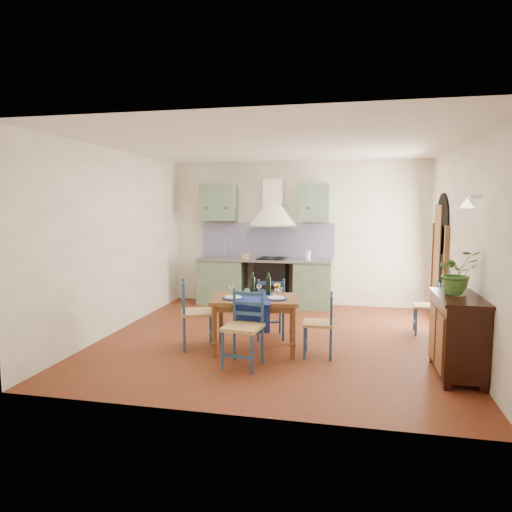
# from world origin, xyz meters

# --- Properties ---
(floor) EXTENTS (5.00, 5.00, 0.00)m
(floor) POSITION_xyz_m (0.00, 0.00, 0.00)
(floor) COLOR #4D2310
(floor) RESTS_ON ground
(back_wall) EXTENTS (5.00, 0.96, 2.80)m
(back_wall) POSITION_xyz_m (-0.47, 2.29, 1.05)
(back_wall) COLOR white
(back_wall) RESTS_ON ground
(right_wall) EXTENTS (0.26, 5.00, 2.80)m
(right_wall) POSITION_xyz_m (2.50, 0.28, 1.34)
(right_wall) COLOR white
(right_wall) RESTS_ON ground
(left_wall) EXTENTS (0.04, 5.00, 2.80)m
(left_wall) POSITION_xyz_m (-2.50, 0.00, 1.40)
(left_wall) COLOR white
(left_wall) RESTS_ON ground
(ceiling) EXTENTS (5.00, 5.00, 0.01)m
(ceiling) POSITION_xyz_m (0.00, 0.00, 2.80)
(ceiling) COLOR white
(ceiling) RESTS_ON back_wall
(dining_table) EXTENTS (1.24, 0.96, 1.04)m
(dining_table) POSITION_xyz_m (-0.19, -0.59, 0.64)
(dining_table) COLOR brown
(dining_table) RESTS_ON ground
(chair_near) EXTENTS (0.49, 0.49, 0.93)m
(chair_near) POSITION_xyz_m (-0.20, -1.20, 0.48)
(chair_near) COLOR navy
(chair_near) RESTS_ON ground
(chair_far) EXTENTS (0.52, 0.52, 0.90)m
(chair_far) POSITION_xyz_m (-0.10, 0.03, 0.47)
(chair_far) COLOR navy
(chair_far) RESTS_ON ground
(chair_left) EXTENTS (0.57, 0.57, 0.94)m
(chair_left) POSITION_xyz_m (-1.02, -0.63, 0.48)
(chair_left) COLOR navy
(chair_left) RESTS_ON ground
(chair_right) EXTENTS (0.40, 0.40, 0.82)m
(chair_right) POSITION_xyz_m (0.69, -0.63, 0.43)
(chair_right) COLOR navy
(chair_right) RESTS_ON ground
(chair_spare) EXTENTS (0.40, 0.40, 0.81)m
(chair_spare) POSITION_xyz_m (2.23, 0.74, 0.42)
(chair_spare) COLOR navy
(chair_spare) RESTS_ON ground
(sideboard) EXTENTS (0.50, 1.05, 0.94)m
(sideboard) POSITION_xyz_m (2.26, -1.01, 0.51)
(sideboard) COLOR black
(sideboard) RESTS_ON ground
(potted_plant) EXTENTS (0.58, 0.55, 0.51)m
(potted_plant) POSITION_xyz_m (2.24, -0.92, 1.19)
(potted_plant) COLOR #386828
(potted_plant) RESTS_ON sideboard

